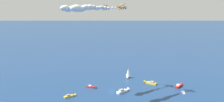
{
  "coord_description": "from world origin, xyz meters",
  "views": [
    {
      "loc": [
        169.63,
        35.34,
        60.19
      ],
      "look_at": [
        -0.55,
        0.5,
        28.57
      ],
      "focal_mm": 40.37,
      "sensor_mm": 36.0,
      "label": 1
    }
  ],
  "objects": [
    {
      "name": "wingwalker_lead",
      "position": [
        -5.92,
        -6.03,
        60.26
      ],
      "size": [
        1.05,
        1.14,
        1.51
      ],
      "color": "black"
    },
    {
      "name": "biplane_wingman",
      "position": [
        2.81,
        7.89,
        58.82
      ],
      "size": [
        6.69,
        6.44,
        3.95
      ],
      "color": "orange"
    },
    {
      "name": "motorboat_offshore",
      "position": [
        -17.87,
        48.52,
        0.78
      ],
      "size": [
        10.12,
        6.58,
        2.9
      ],
      "color": "#B21E1E",
      "rests_on": "ground_plane"
    },
    {
      "name": "sailboat_near_centre",
      "position": [
        -33.36,
        7.71,
        4.19
      ],
      "size": [
        7.37,
        4.62,
        9.18
      ],
      "color": "white",
      "rests_on": "ground_plane"
    },
    {
      "name": "smoke_trail_lead",
      "position": [
        13.27,
        -22.52,
        58.22
      ],
      "size": [
        24.47,
        22.26,
        5.29
      ],
      "color": "white"
    },
    {
      "name": "wingwalker_wingman",
      "position": [
        2.35,
        7.41,
        60.91
      ],
      "size": [
        0.74,
        0.79,
        1.77
      ],
      "color": "white"
    },
    {
      "name": "motorboat_inshore",
      "position": [
        2.23,
        9.39,
        0.86
      ],
      "size": [
        10.76,
        8.48,
        3.2
      ],
      "color": "white",
      "rests_on": "ground_plane"
    },
    {
      "name": "motorboat_ahead",
      "position": [
        -2.74,
        50.77,
        0.45
      ],
      "size": [
        5.98,
        2.52,
        1.69
      ],
      "color": "white",
      "rests_on": "ground_plane"
    },
    {
      "name": "biplane_lead",
      "position": [
        -5.48,
        -5.56,
        58.21
      ],
      "size": [
        6.69,
        6.44,
        3.95
      ],
      "color": "orange"
    },
    {
      "name": "smoke_trail_wingman",
      "position": [
        23.15,
        -10.79,
        58.6
      ],
      "size": [
        27.02,
        25.37,
        5.43
      ],
      "color": "white"
    },
    {
      "name": "motorboat_far_port",
      "position": [
        -20.67,
        26.36,
        0.83
      ],
      "size": [
        6.8,
        10.74,
        3.06
      ],
      "color": "gold",
      "rests_on": "ground_plane"
    },
    {
      "name": "motorboat_trailing",
      "position": [
        -2.31,
        -15.16,
        0.6
      ],
      "size": [
        3.79,
        7.94,
        2.23
      ],
      "color": "#B21E1E",
      "rests_on": "ground_plane"
    },
    {
      "name": "motorboat_far_stbd",
      "position": [
        18.69,
        -24.0,
        0.64
      ],
      "size": [
        7.39,
        7.11,
        2.37
      ],
      "color": "gold",
      "rests_on": "ground_plane"
    },
    {
      "name": "ground_plane",
      "position": [
        0.0,
        0.0,
        0.0
      ],
      "size": [
        2000.0,
        2000.0,
        0.0
      ],
      "primitive_type": "plane",
      "color": "navy"
    }
  ]
}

